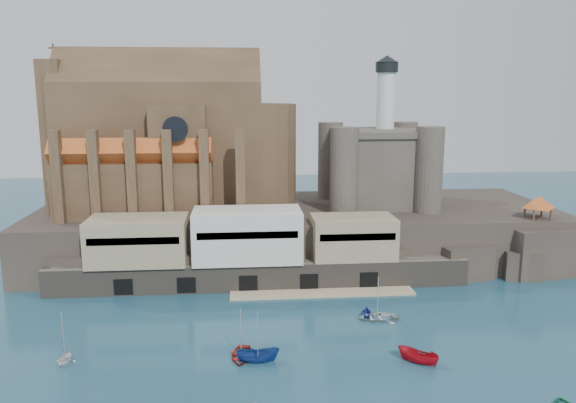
# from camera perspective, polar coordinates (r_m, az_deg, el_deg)

# --- Properties ---
(ground) EXTENTS (300.00, 300.00, 0.00)m
(ground) POSITION_cam_1_polar(r_m,az_deg,el_deg) (76.05, 4.00, -14.10)
(ground) COLOR navy
(ground) RESTS_ON ground
(promontory) EXTENTS (100.00, 36.00, 10.00)m
(promontory) POSITION_cam_1_polar(r_m,az_deg,el_deg) (111.28, 0.82, -3.15)
(promontory) COLOR #29231E
(promontory) RESTS_ON ground
(quay) EXTENTS (70.00, 12.00, 13.05)m
(quay) POSITION_cam_1_polar(r_m,az_deg,el_deg) (94.73, -4.24, -5.03)
(quay) COLOR #5C5449
(quay) RESTS_ON ground
(church) EXTENTS (47.00, 25.93, 30.51)m
(church) POSITION_cam_1_polar(r_m,az_deg,el_deg) (111.03, -11.73, 5.61)
(church) COLOR #483421
(church) RESTS_ON promontory
(castle_keep) EXTENTS (21.20, 21.20, 29.30)m
(castle_keep) POSITION_cam_1_polar(r_m,az_deg,el_deg) (113.18, 8.99, 3.86)
(castle_keep) COLOR #433C34
(castle_keep) RESTS_ON promontory
(rock_outcrop) EXTENTS (14.50, 10.50, 8.70)m
(rock_outcrop) POSITION_cam_1_polar(r_m,az_deg,el_deg) (111.37, 23.79, -4.59)
(rock_outcrop) COLOR #29231E
(rock_outcrop) RESTS_ON ground
(pavilion) EXTENTS (6.40, 6.40, 5.40)m
(pavilion) POSITION_cam_1_polar(r_m,az_deg,el_deg) (109.61, 24.11, -0.18)
(pavilion) COLOR #483421
(pavilion) RESTS_ON rock_outcrop
(boat_0) EXTENTS (3.96, 1.59, 5.39)m
(boat_0) POSITION_cam_1_polar(r_m,az_deg,el_deg) (72.41, -4.76, -15.48)
(boat_0) COLOR red
(boat_0) RESTS_ON ground
(boat_2) EXTENTS (2.06, 2.00, 5.25)m
(boat_2) POSITION_cam_1_polar(r_m,az_deg,el_deg) (71.23, -3.07, -15.93)
(boat_2) COLOR navy
(boat_2) RESTS_ON ground
(boat_4) EXTENTS (3.03, 2.03, 3.33)m
(boat_4) POSITION_cam_1_polar(r_m,az_deg,el_deg) (75.98, -21.69, -14.94)
(boat_4) COLOR white
(boat_4) RESTS_ON ground
(boat_5) EXTENTS (2.73, 2.72, 5.13)m
(boat_5) POSITION_cam_1_polar(r_m,az_deg,el_deg) (72.66, 13.02, -15.65)
(boat_5) COLOR #B30C19
(boat_5) RESTS_ON ground
(boat_6) EXTENTS (1.41, 4.26, 5.90)m
(boat_6) POSITION_cam_1_polar(r_m,az_deg,el_deg) (83.90, 9.04, -11.72)
(boat_6) COLOR beige
(boat_6) RESTS_ON ground
(boat_7) EXTENTS (3.15, 2.32, 3.28)m
(boat_7) POSITION_cam_1_polar(r_m,az_deg,el_deg) (84.92, 7.96, -11.40)
(boat_7) COLOR navy
(boat_7) RESTS_ON ground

